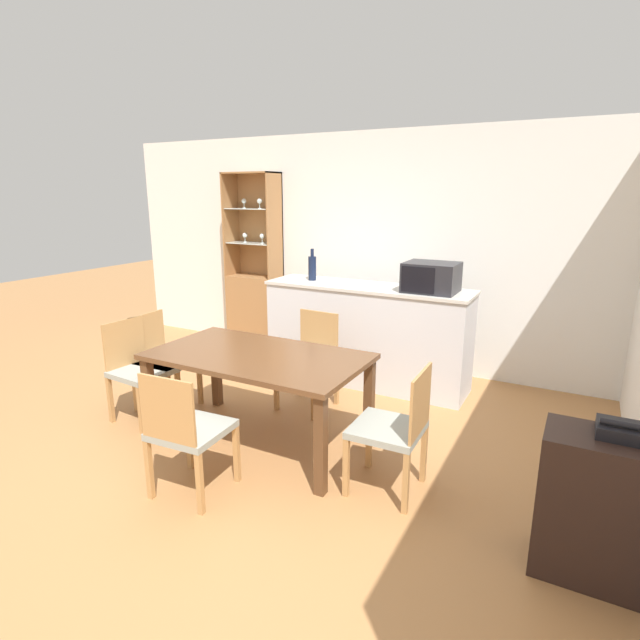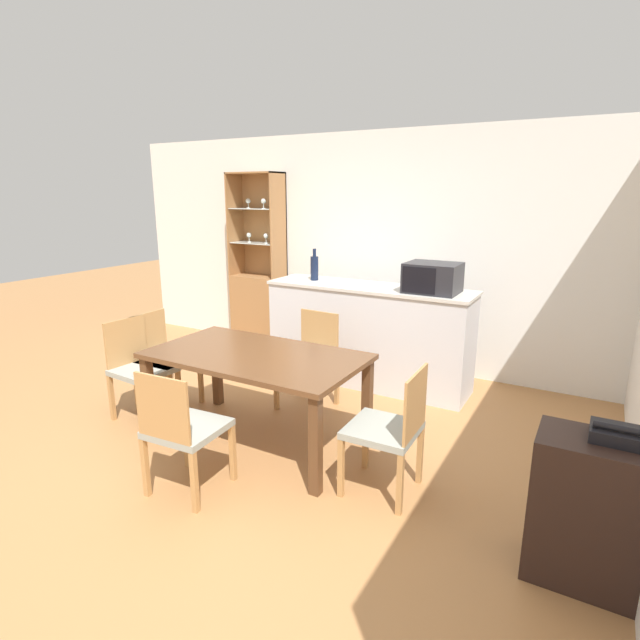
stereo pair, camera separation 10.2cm
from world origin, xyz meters
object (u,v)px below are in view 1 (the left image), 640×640
at_px(dining_table, 258,365).
at_px(microwave, 431,277).
at_px(telephone, 621,430).
at_px(wine_bottle, 312,267).
at_px(dining_chair_side_right_near, 394,428).
at_px(dining_chair_head_far, 309,359).
at_px(display_cabinet, 255,297).
at_px(dining_chair_side_left_far, 163,361).
at_px(dining_chair_head_near, 187,431).
at_px(side_cabinet, 592,506).
at_px(dining_chair_side_left_near, 139,370).

xyz_separation_m(dining_table, microwave, (0.86, 1.56, 0.51)).
bearing_deg(telephone, wine_bottle, 145.33).
distance_m(dining_chair_side_right_near, microwave, 1.86).
height_order(dining_chair_head_far, microwave, microwave).
xyz_separation_m(display_cabinet, dining_chair_side_right_near, (2.66, -2.22, -0.19)).
height_order(display_cabinet, dining_table, display_cabinet).
height_order(dining_chair_side_left_far, dining_chair_head_near, same).
bearing_deg(dining_table, dining_chair_head_far, 89.81).
bearing_deg(side_cabinet, dining_chair_head_far, 153.31).
xyz_separation_m(dining_chair_head_far, dining_chair_side_left_near, (-1.15, -0.92, 0.00)).
bearing_deg(wine_bottle, dining_chair_side_right_near, -47.93).
bearing_deg(dining_chair_head_near, wine_bottle, 96.10).
bearing_deg(dining_chair_side_left_far, dining_table, 82.43).
bearing_deg(display_cabinet, dining_chair_head_far, -40.60).
bearing_deg(dining_chair_head_near, dining_chair_side_left_near, 146.48).
bearing_deg(microwave, dining_table, -118.85).
distance_m(dining_chair_side_right_near, telephone, 1.27).
height_order(wine_bottle, telephone, wine_bottle).
bearing_deg(side_cabinet, wine_bottle, 144.10).
xyz_separation_m(dining_chair_side_right_near, side_cabinet, (1.13, -0.22, -0.06)).
bearing_deg(dining_chair_side_right_near, dining_table, 82.04).
bearing_deg(dining_chair_side_left_far, telephone, 81.77).
distance_m(dining_chair_side_left_far, dining_chair_head_near, 1.48).
relative_size(dining_table, dining_chair_side_right_near, 1.90).
height_order(dining_chair_side_left_far, side_cabinet, dining_chair_side_left_far).
xyz_separation_m(microwave, telephone, (1.49, -1.88, -0.35)).
xyz_separation_m(dining_chair_side_right_near, dining_chair_side_left_far, (-2.29, 0.27, 0.00)).
bearing_deg(dining_table, telephone, -7.75).
xyz_separation_m(dining_chair_side_left_near, dining_chair_side_left_far, (-0.00, 0.27, 0.00)).
relative_size(wine_bottle, telephone, 1.51).
height_order(display_cabinet, telephone, display_cabinet).
bearing_deg(dining_chair_side_left_far, wine_bottle, 152.55).
relative_size(dining_chair_side_left_near, dining_chair_side_left_far, 1.00).
bearing_deg(microwave, wine_bottle, 178.54).
relative_size(dining_chair_head_near, telephone, 3.93).
height_order(dining_chair_head_far, dining_chair_side_left_near, same).
xyz_separation_m(display_cabinet, side_cabinet, (3.79, -2.44, -0.25)).
distance_m(dining_chair_side_left_near, telephone, 3.52).
bearing_deg(dining_chair_head_far, telephone, 158.07).
distance_m(display_cabinet, dining_chair_side_left_far, 1.99).
relative_size(display_cabinet, dining_table, 1.31).
xyz_separation_m(display_cabinet, microwave, (2.37, -0.53, 0.52)).
xyz_separation_m(dining_chair_side_left_far, side_cabinet, (3.43, -0.49, -0.06)).
bearing_deg(dining_chair_head_near, dining_chair_side_left_far, 137.36).
distance_m(display_cabinet, microwave, 2.49).
height_order(dining_chair_head_far, dining_chair_side_right_near, same).
height_order(dining_chair_side_left_far, microwave, microwave).
relative_size(dining_table, dining_chair_head_near, 1.90).
xyz_separation_m(microwave, side_cabinet, (1.42, -1.92, -0.76)).
relative_size(dining_chair_head_far, microwave, 1.79).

